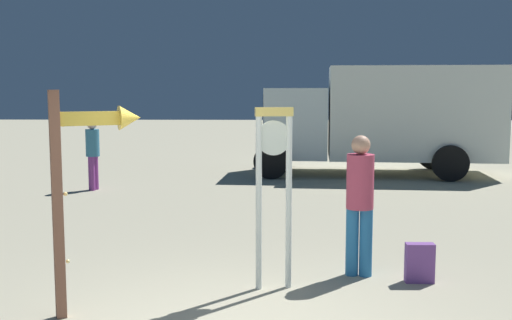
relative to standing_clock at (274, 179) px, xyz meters
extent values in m
cylinder|color=white|center=(-0.17, -0.04, -0.28)|extent=(0.07, 0.07, 1.98)
cylinder|color=white|center=(0.17, 0.03, -0.28)|extent=(0.07, 0.07, 1.98)
cube|color=#F0D064|center=(0.00, -0.01, 0.76)|extent=(0.44, 0.16, 0.10)
cylinder|color=silver|center=(0.00, 0.02, 0.46)|extent=(0.39, 0.11, 0.39)
cube|color=black|center=(-0.01, 0.05, 0.46)|extent=(0.08, 0.03, 0.07)
cube|color=black|center=(-0.01, 0.05, 0.46)|extent=(0.15, 0.04, 0.06)
cube|color=#8B5944|center=(-2.14, -0.98, -0.13)|extent=(0.13, 0.13, 2.28)
cube|color=yellow|center=(-1.83, -0.84, 0.72)|extent=(0.56, 0.30, 0.14)
cone|color=yellow|center=(-1.47, -0.67, 0.72)|extent=(0.31, 0.32, 0.25)
sphere|color=#EEE392|center=(-2.07, -0.95, -0.70)|extent=(0.04, 0.04, 0.04)
sphere|color=#FFDE7F|center=(-2.07, -0.95, -0.02)|extent=(0.04, 0.04, 0.04)
sphere|color=#FFEE87|center=(-2.07, -0.95, 0.66)|extent=(0.04, 0.04, 0.04)
cylinder|color=teal|center=(1.13, 0.48, -0.86)|extent=(0.16, 0.16, 0.84)
cylinder|color=teal|center=(0.97, 0.51, -0.86)|extent=(0.16, 0.16, 0.84)
cylinder|color=#BF425D|center=(1.05, 0.50, -0.10)|extent=(0.33, 0.33, 0.66)
sphere|color=tan|center=(1.05, 0.50, 0.34)|extent=(0.23, 0.23, 0.23)
cube|color=#784695|center=(1.74, 0.24, -1.04)|extent=(0.34, 0.14, 0.47)
cube|color=slate|center=(1.74, 0.34, -1.11)|extent=(0.23, 0.04, 0.21)
cylinder|color=#843889|center=(-4.07, 6.77, -0.89)|extent=(0.14, 0.14, 0.77)
cylinder|color=#843889|center=(-4.03, 6.92, -0.89)|extent=(0.14, 0.14, 0.77)
cylinder|color=teal|center=(-4.05, 6.85, -0.20)|extent=(0.30, 0.30, 0.61)
sphere|color=#D0A996|center=(-4.05, 6.85, 0.21)|extent=(0.21, 0.21, 0.21)
cube|color=silver|center=(3.73, 9.60, 0.38)|extent=(4.55, 2.64, 2.41)
cube|color=silver|center=(0.68, 9.83, 0.10)|extent=(1.80, 2.31, 1.85)
cube|color=black|center=(-0.15, 9.90, 0.47)|extent=(0.17, 1.84, 0.81)
cylinder|color=black|center=(0.16, 11.05, -0.83)|extent=(0.92, 0.32, 0.90)
cylinder|color=black|center=(-0.02, 8.71, -0.83)|extent=(0.92, 0.32, 0.90)
cylinder|color=black|center=(4.60, 10.71, -0.83)|extent=(0.92, 0.32, 0.90)
cylinder|color=black|center=(4.42, 8.37, -0.83)|extent=(0.92, 0.32, 0.90)
camera|label=1|loc=(-0.04, -6.95, 1.02)|focal=43.46mm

